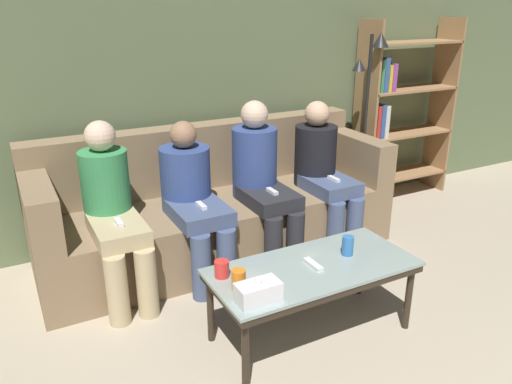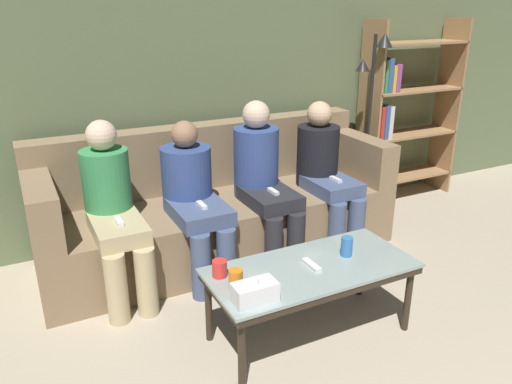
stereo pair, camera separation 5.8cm
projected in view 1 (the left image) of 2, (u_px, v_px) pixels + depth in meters
wall_back at (187, 75)px, 3.89m from camera, size 12.00×0.06×2.60m
couch at (216, 209)px, 3.82m from camera, size 2.65×0.87×0.95m
coffee_table at (313, 273)px, 2.80m from camera, size 1.17×0.54×0.45m
cup_near_left at (348, 246)px, 2.89m from camera, size 0.07×0.07×0.12m
cup_near_right at (222, 269)px, 2.66m from camera, size 0.08×0.08×0.09m
cup_far_center at (239, 280)px, 2.53m from camera, size 0.07×0.07×0.11m
tissue_box at (258, 292)px, 2.44m from camera, size 0.22×0.12×0.13m
game_remote at (313, 264)px, 2.78m from camera, size 0.04×0.15×0.02m
bookshelf at (395, 113)px, 4.74m from camera, size 1.01×0.32×1.70m
standing_lamp at (367, 106)px, 4.37m from camera, size 0.31×0.26×1.59m
seated_person_left_end at (112, 208)px, 3.16m from camera, size 0.31×0.71×1.14m
seated_person_mid_left at (192, 195)px, 3.42m from camera, size 0.35×0.71×1.08m
seated_person_mid_right at (261, 177)px, 3.66m from camera, size 0.33×0.68×1.17m
seated_person_right_end at (323, 169)px, 3.90m from camera, size 0.33×0.66×1.12m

